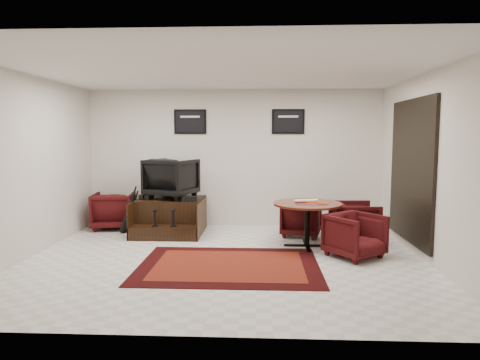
% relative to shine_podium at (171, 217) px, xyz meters
% --- Properties ---
extents(ground, '(6.00, 6.00, 0.00)m').
position_rel_shine_podium_xyz_m(ground, '(1.19, -1.79, -0.30)').
color(ground, silver).
rests_on(ground, ground).
extents(room_shell, '(6.02, 5.02, 2.81)m').
position_rel_shine_podium_xyz_m(room_shell, '(1.60, -1.67, 1.49)').
color(room_shell, beige).
rests_on(room_shell, ground).
extents(area_rug, '(2.59, 1.94, 0.01)m').
position_rel_shine_podium_xyz_m(area_rug, '(1.28, -2.10, -0.29)').
color(area_rug, black).
rests_on(area_rug, ground).
extents(shine_podium, '(1.26, 1.30, 0.65)m').
position_rel_shine_podium_xyz_m(shine_podium, '(0.00, 0.00, 0.00)').
color(shine_podium, black).
rests_on(shine_podium, ground).
extents(shine_chair, '(1.06, 1.03, 0.86)m').
position_rel_shine_podium_xyz_m(shine_chair, '(0.00, 0.14, 0.78)').
color(shine_chair, black).
rests_on(shine_chair, shine_podium).
extents(shoes_pair, '(0.25, 0.28, 0.09)m').
position_rel_shine_podium_xyz_m(shoes_pair, '(-0.46, -0.03, 0.40)').
color(shoes_pair, black).
rests_on(shoes_pair, shine_podium).
extents(polish_kit, '(0.28, 0.20, 0.09)m').
position_rel_shine_podium_xyz_m(polish_kit, '(0.42, -0.27, 0.40)').
color(polish_kit, black).
rests_on(polish_kit, shine_podium).
extents(umbrella_black, '(0.35, 0.13, 0.94)m').
position_rel_shine_podium_xyz_m(umbrella_black, '(-0.77, -0.13, 0.17)').
color(umbrella_black, black).
rests_on(umbrella_black, ground).
extents(umbrella_hooked, '(0.31, 0.12, 0.84)m').
position_rel_shine_podium_xyz_m(umbrella_hooked, '(-0.75, -0.02, 0.12)').
color(umbrella_hooked, black).
rests_on(umbrella_hooked, ground).
extents(armchair_side, '(0.88, 0.84, 0.80)m').
position_rel_shine_podium_xyz_m(armchair_side, '(-1.22, 0.29, 0.10)').
color(armchair_side, black).
rests_on(armchair_side, ground).
extents(meeting_table, '(1.14, 1.14, 0.75)m').
position_rel_shine_podium_xyz_m(meeting_table, '(2.52, -0.96, 0.35)').
color(meeting_table, '#49190A').
rests_on(meeting_table, ground).
extents(table_chair_back, '(0.82, 0.79, 0.70)m').
position_rel_shine_podium_xyz_m(table_chair_back, '(2.50, -0.19, 0.05)').
color(table_chair_back, black).
rests_on(table_chair_back, ground).
extents(table_chair_window, '(0.74, 0.79, 0.78)m').
position_rel_shine_podium_xyz_m(table_chair_window, '(3.40, -0.57, 0.09)').
color(table_chair_window, black).
rests_on(table_chair_window, ground).
extents(table_chair_corner, '(0.98, 0.98, 0.74)m').
position_rel_shine_podium_xyz_m(table_chair_corner, '(3.19, -1.57, 0.07)').
color(table_chair_corner, black).
rests_on(table_chair_corner, ground).
extents(paper_roll, '(0.42, 0.16, 0.05)m').
position_rel_shine_podium_xyz_m(paper_roll, '(2.50, -0.89, 0.47)').
color(paper_roll, white).
rests_on(paper_roll, meeting_table).
extents(table_clutter, '(0.55, 0.39, 0.01)m').
position_rel_shine_podium_xyz_m(table_clutter, '(2.63, -1.02, 0.45)').
color(table_clutter, '#E9560C').
rests_on(table_clutter, meeting_table).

